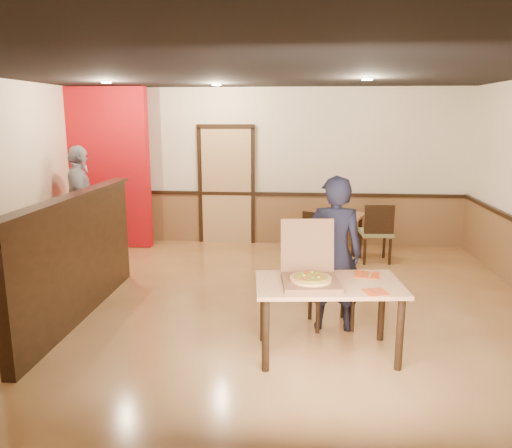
{
  "coord_description": "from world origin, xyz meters",
  "views": [
    {
      "loc": [
        0.52,
        -5.49,
        2.3
      ],
      "look_at": [
        0.04,
        0.0,
        1.11
      ],
      "focal_mm": 35.0,
      "sensor_mm": 36.0,
      "label": 1
    }
  ],
  "objects": [
    {
      "name": "side_chair_left",
      "position": [
        0.82,
        2.36,
        0.45
      ],
      "size": [
        0.56,
        0.56,
        0.83
      ],
      "rotation": [
        0.0,
        0.0,
        2.62
      ],
      "color": "olive",
      "rests_on": "floor"
    },
    {
      "name": "spot_a",
      "position": [
        -2.3,
        1.8,
        2.78
      ],
      "size": [
        0.14,
        0.14,
        0.02
      ],
      "primitive_type": "cylinder",
      "color": "#FFD7B2",
      "rests_on": "ceiling"
    },
    {
      "name": "passerby",
      "position": [
        -3.0,
        2.18,
        0.92
      ],
      "size": [
        0.83,
        1.17,
        1.85
      ],
      "primitive_type": "imported",
      "rotation": [
        0.0,
        0.0,
        1.96
      ],
      "color": "gray",
      "rests_on": "floor"
    },
    {
      "name": "chair_rail_back",
      "position": [
        0.0,
        3.45,
        0.92
      ],
      "size": [
        7.0,
        0.06,
        0.06
      ],
      "primitive_type": "cube",
      "color": "black",
      "rests_on": "wall_back"
    },
    {
      "name": "ceiling",
      "position": [
        0.0,
        0.0,
        2.8
      ],
      "size": [
        7.0,
        7.0,
        0.0
      ],
      "primitive_type": "plane",
      "rotation": [
        3.14,
        0.0,
        0.0
      ],
      "color": "black",
      "rests_on": "wall_back"
    },
    {
      "name": "side_chair_right",
      "position": [
        1.76,
        2.34,
        0.53
      ],
      "size": [
        0.51,
        0.51,
        0.97
      ],
      "rotation": [
        0.0,
        0.0,
        3.21
      ],
      "color": "olive",
      "rests_on": "floor"
    },
    {
      "name": "spot_b",
      "position": [
        -0.8,
        2.5,
        2.78
      ],
      "size": [
        0.14,
        0.14,
        0.02
      ],
      "primitive_type": "cylinder",
      "color": "#FFD7B2",
      "rests_on": "ceiling"
    },
    {
      "name": "spot_c",
      "position": [
        1.4,
        1.5,
        2.78
      ],
      "size": [
        0.14,
        0.14,
        0.02
      ],
      "primitive_type": "cylinder",
      "color": "#FFD7B2",
      "rests_on": "ceiling"
    },
    {
      "name": "wainscot_back",
      "position": [
        0.0,
        3.47,
        0.45
      ],
      "size": [
        7.0,
        0.04,
        0.9
      ],
      "primitive_type": "cube",
      "color": "brown",
      "rests_on": "floor"
    },
    {
      "name": "side_table",
      "position": [
        1.3,
        2.96,
        0.49
      ],
      "size": [
        0.79,
        0.79,
        0.66
      ],
      "rotation": [
        0.0,
        0.0,
        -0.34
      ],
      "color": "tan",
      "rests_on": "floor"
    },
    {
      "name": "napkin_near",
      "position": [
        1.23,
        -1.14,
        0.75
      ],
      "size": [
        0.25,
        0.25,
        0.01
      ],
      "rotation": [
        0.0,
        0.0,
        0.34
      ],
      "color": "#C93B0E",
      "rests_on": "main_table"
    },
    {
      "name": "floor",
      "position": [
        0.0,
        0.0,
        0.0
      ],
      "size": [
        7.0,
        7.0,
        0.0
      ],
      "primitive_type": "plane",
      "color": "tan",
      "rests_on": "ground"
    },
    {
      "name": "pizza",
      "position": [
        0.65,
        -0.97,
        0.8
      ],
      "size": [
        0.4,
        0.4,
        0.03
      ],
      "primitive_type": "cylinder",
      "rotation": [
        0.0,
        0.0,
        0.02
      ],
      "color": "#D3924C",
      "rests_on": "pizza_box"
    },
    {
      "name": "booth_partition",
      "position": [
        -2.0,
        -0.2,
        0.74
      ],
      "size": [
        0.2,
        3.1,
        1.44
      ],
      "color": "black",
      "rests_on": "floor"
    },
    {
      "name": "napkin_far",
      "position": [
        1.21,
        -0.64,
        0.75
      ],
      "size": [
        0.28,
        0.28,
        0.01
      ],
      "rotation": [
        0.0,
        0.0,
        -0.16
      ],
      "color": "#C93B0E",
      "rests_on": "main_table"
    },
    {
      "name": "condiment",
      "position": [
        1.21,
        3.1,
        0.73
      ],
      "size": [
        0.06,
        0.06,
        0.14
      ],
      "primitive_type": "cylinder",
      "color": "brown",
      "rests_on": "side_table"
    },
    {
      "name": "red_accent_panel",
      "position": [
        -2.9,
        3.0,
        1.4
      ],
      "size": [
        1.6,
        0.2,
        2.78
      ],
      "primitive_type": "cube",
      "color": "#AE0C12",
      "rests_on": "floor"
    },
    {
      "name": "back_door",
      "position": [
        -0.8,
        3.46,
        1.05
      ],
      "size": [
        0.9,
        0.06,
        2.1
      ],
      "primitive_type": "cube",
      "color": "tan",
      "rests_on": "wall_back"
    },
    {
      "name": "pizza_box",
      "position": [
        0.64,
        -0.92,
        0.82
      ],
      "size": [
        0.59,
        0.68,
        0.56
      ],
      "rotation": [
        0.0,
        0.0,
        0.11
      ],
      "color": "brown",
      "rests_on": "main_table"
    },
    {
      "name": "diner",
      "position": [
        0.91,
        -0.27,
        0.85
      ],
      "size": [
        0.63,
        0.42,
        1.7
      ],
      "primitive_type": "imported",
      "rotation": [
        0.0,
        0.0,
        3.12
      ],
      "color": "black",
      "rests_on": "floor"
    },
    {
      "name": "wall_back",
      "position": [
        0.0,
        3.5,
        1.4
      ],
      "size": [
        7.0,
        0.0,
        7.0
      ],
      "primitive_type": "plane",
      "rotation": [
        1.57,
        0.0,
        0.0
      ],
      "color": "#F4E3BF",
      "rests_on": "floor"
    },
    {
      "name": "main_table",
      "position": [
        0.82,
        -0.9,
        0.64
      ],
      "size": [
        1.46,
        0.93,
        0.74
      ],
      "rotation": [
        0.0,
        0.0,
        0.1
      ],
      "color": "tan",
      "rests_on": "floor"
    },
    {
      "name": "diner_chair",
      "position": [
        0.88,
        -0.12,
        0.51
      ],
      "size": [
        0.55,
        0.55,
        0.94
      ],
      "rotation": [
        0.0,
        0.0,
        0.2
      ],
      "color": "olive",
      "rests_on": "floor"
    }
  ]
}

